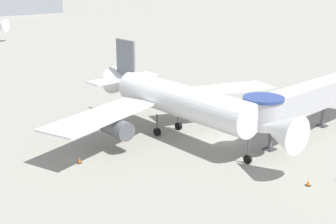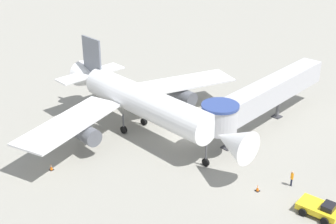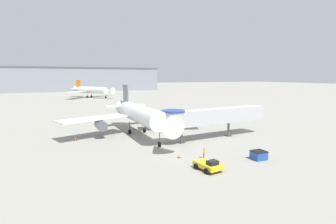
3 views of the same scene
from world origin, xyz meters
name	(u,v)px [view 3 (image 3 of 3)]	position (x,y,z in m)	size (l,w,h in m)	color
ground_plane	(161,138)	(0.00, 0.00, 0.00)	(800.00, 800.00, 0.00)	gray
main_airplane	(140,115)	(-2.84, 4.15, 4.17)	(31.87, 28.47, 9.86)	white
jet_bridge	(210,116)	(8.28, -4.60, 4.32)	(23.37, 5.05, 6.01)	#B7B7BC
pushback_tug_yellow	(209,165)	(-1.37, -18.82, 0.68)	(2.88, 3.95, 1.46)	yellow
service_container_blue	(259,155)	(7.62, -18.13, 0.62)	(2.04, 1.89, 1.24)	#234C9E
traffic_cone_port_wing	(76,139)	(-15.23, 4.42, 0.34)	(0.43, 0.43, 0.72)	black
traffic_cone_near_nose	(179,156)	(-2.48, -12.74, 0.33)	(0.42, 0.42, 0.70)	black
ground_crew_marshaller	(204,152)	(0.71, -14.46, 0.96)	(0.34, 0.37, 1.66)	#1E2338
background_jet_orange_tail	(91,90)	(2.43, 103.31, 4.28)	(27.07, 26.70, 9.71)	white
terminal_building	(47,79)	(-19.67, 175.00, 9.42)	(173.44, 20.51, 18.81)	gray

